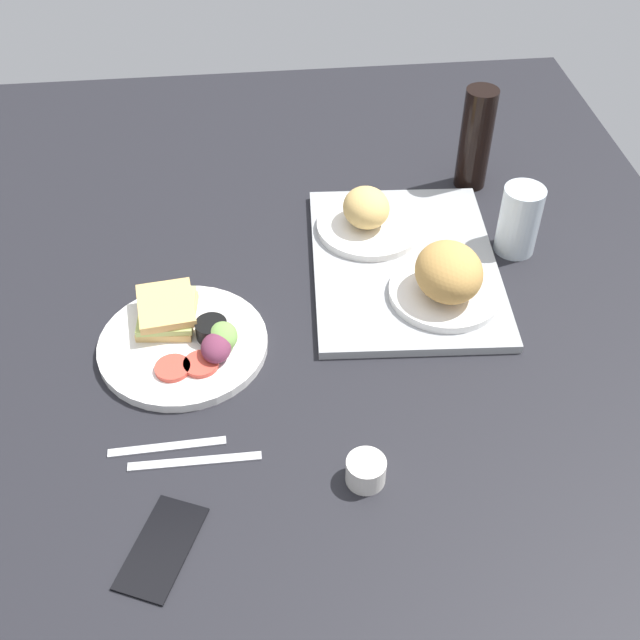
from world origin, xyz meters
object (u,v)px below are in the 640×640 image
Objects in this scene: espresso_cup at (366,471)px; serving_tray at (404,264)px; bread_plate_far at (448,278)px; drinking_glass at (519,220)px; bread_plate_near at (368,217)px; cell_phone at (162,547)px; fork at (167,446)px; knife at (195,461)px; soda_bottle at (476,139)px; plate_with_salad at (185,338)px.

serving_tray is at bearing 162.80° from espresso_cup.
espresso_cup is at bearing -28.75° from bread_plate_far.
drinking_glass is at bearing 143.83° from espresso_cup.
bread_plate_near is (-10.18, -5.36, 3.67)cm from serving_tray.
drinking_glass is at bearing 98.66° from serving_tray.
bread_plate_far is at bearing 155.80° from cell_phone.
serving_tray is 67.32cm from cell_phone.
bread_plate_far is 53.66cm from fork.
espresso_cup is at bearing -36.17° from drinking_glass.
knife is (3.00, 4.00, 0.00)cm from fork.
serving_tray is 8.04× the size of espresso_cup.
soda_bottle is 77.96cm from espresso_cup.
soda_bottle is at bearing 166.12° from cell_phone.
serving_tray is 47.10cm from espresso_cup.
cell_phone is at bearing -92.61° from fork.
espresso_cup is 29.04cm from fork.
cell_phone is at bearing -37.55° from soda_bottle.
bread_plate_near is 59.20cm from fork.
espresso_cup reaches higher than cell_phone.
soda_bottle is (-22.21, -2.96, 3.87)cm from drinking_glass.
drinking_glass reaches higher than serving_tray.
plate_with_salad is 1.45× the size of knife.
drinking_glass reaches higher than fork.
bread_plate_near is 0.72× the size of plate_with_salad.
bread_plate_near is 0.95× the size of soda_bottle.
espresso_cup is 28.97cm from cell_phone.
espresso_cup is at bearing -24.64° from soda_bottle.
soda_bottle is 1.46× the size of cell_phone.
fork is (61.88, -60.00, -10.26)cm from soda_bottle.
bread_plate_near is at bearing 173.63° from cell_phone.
soda_bottle is (-35.94, 13.38, 4.49)cm from bread_plate_far.
plate_with_salad is 1.31× the size of soda_bottle.
knife is at bearing -54.11° from drinking_glass.
cell_phone is (7.81, -27.85, -1.60)cm from espresso_cup.
drinking_glass is 22.74cm from soda_bottle.
soda_bottle is 86.80cm from fork.
plate_with_salad is (25.93, -33.85, -2.72)cm from bread_plate_near.
espresso_cup is 0.33× the size of fork.
soda_bottle is at bearing 49.15° from knife.
cell_phone is at bearing -30.04° from bread_plate_near.
serving_tray is 2.26× the size of bread_plate_near.
bread_plate_near reaches higher than knife.
drinking_glass is at bearing 30.14° from fork.
bread_plate_far is 44.72cm from plate_with_salad.
soda_bottle is at bearing 43.81° from fork.
bread_plate_near is at bearing -104.55° from drinking_glass.
fork is at bearing -57.79° from drinking_glass.
drinking_glass reaches higher than espresso_cup.
knife is (64.88, -56.00, -10.26)cm from soda_bottle.
soda_bottle is 1.24× the size of fork.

